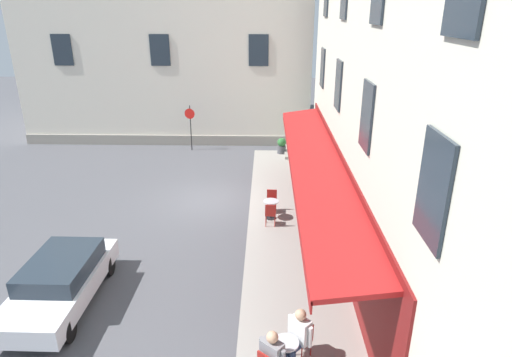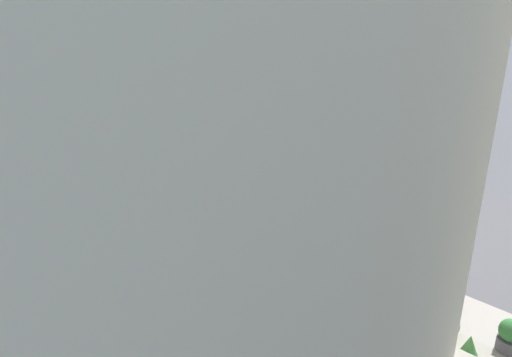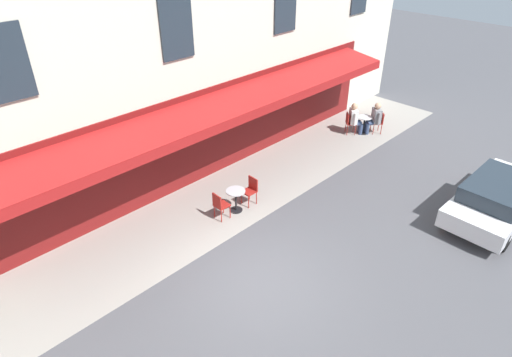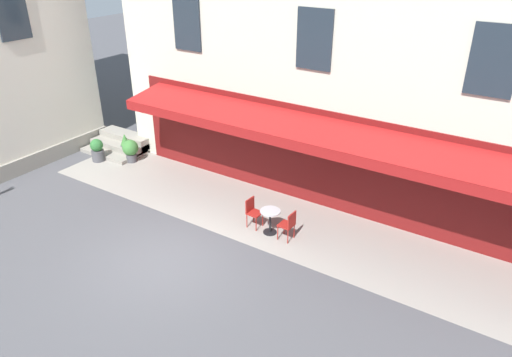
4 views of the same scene
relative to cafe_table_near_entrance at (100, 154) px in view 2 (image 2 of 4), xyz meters
name	(u,v)px [view 2 (image 2 of 4)]	position (x,y,z in m)	size (l,w,h in m)	color
ground_plane	(340,211)	(9.30, 2.95, -0.49)	(70.00, 70.00, 0.00)	#4C4C51
sidewalk_cafe_terrace	(196,216)	(6.05, -0.45, -0.49)	(20.50, 3.20, 0.01)	gray
cafe_table_near_entrance	(100,154)	(0.00, 0.00, 0.00)	(0.60, 0.60, 0.75)	black
cafe_chair_red_back_row	(102,147)	(-0.49, 0.40, 0.06)	(0.56, 0.56, 0.91)	maroon
cafe_chair_red_kerbside	(97,158)	(0.46, -0.44, 0.06)	(0.57, 0.57, 0.91)	maroon
cafe_table_mid_terrace	(247,210)	(7.62, 0.27, 0.00)	(0.60, 0.60, 0.75)	black
cafe_chair_red_corner_right	(261,214)	(8.25, 0.24, 0.06)	(0.42, 0.42, 0.91)	maroon
cafe_chair_red_by_window	(233,202)	(6.99, 0.30, 0.06)	(0.42, 0.42, 0.91)	maroon
seated_patron_in_grey	(101,145)	(-0.32, 0.26, 0.22)	(0.68, 0.66, 1.35)	navy
seated_companion_in_white	(98,152)	(0.30, -0.29, 0.23)	(0.67, 0.67, 1.35)	navy
potted_plant_by_steps	(509,338)	(15.81, -0.39, -0.04)	(0.49, 0.49, 0.89)	#4C4C51
potted_plant_entrance_right	(468,353)	(15.35, -1.40, -0.07)	(0.39, 0.39, 0.87)	#4C4C51
potted_plant_under_sign	(445,327)	(14.68, -1.03, 0.01)	(0.61, 0.61, 0.88)	#4C4C51
parked_car_white	(248,125)	(2.26, 6.11, 0.22)	(4.31, 1.83, 1.33)	silver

